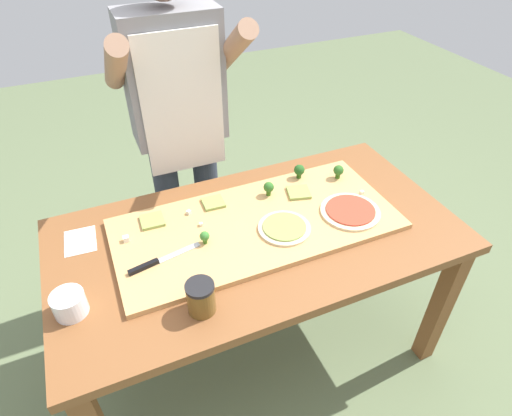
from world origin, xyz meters
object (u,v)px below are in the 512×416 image
object	(u,v)px
cheese_crumble_a	(201,224)
broccoli_floret_back_left	(269,188)
cook_center	(179,117)
pizza_whole_pesto_green	(284,228)
cheese_crumble_c	(126,239)
broccoli_floret_center_right	(204,236)
pizza_slice_center	(152,221)
pizza_slice_near_right	(213,203)
recipe_note	(80,241)
cheese_crumble_d	(189,212)
cheese_crumble_b	(362,192)
flour_cup	(70,305)
chefs_knife	(155,262)
sauce_jar	(201,298)
pizza_whole_tomato_red	(350,211)
broccoli_floret_front_mid	(299,170)
pizza_slice_near_left	(299,192)
prep_table	(257,251)
broccoli_floret_front_left	(338,171)

from	to	relation	value
cheese_crumble_a	broccoli_floret_back_left	bearing A→B (deg)	13.40
broccoli_floret_back_left	cook_center	xyz separation A→B (m)	(-0.25, 0.41, 0.19)
pizza_whole_pesto_green	cheese_crumble_c	size ratio (longest dim) A/B	9.61
pizza_whole_pesto_green	broccoli_floret_back_left	xyz separation A→B (m)	(0.04, 0.22, 0.03)
broccoli_floret_center_right	pizza_slice_center	bearing A→B (deg)	128.54
pizza_whole_pesto_green	broccoli_floret_center_right	world-z (taller)	broccoli_floret_center_right
pizza_slice_near_right	recipe_note	xyz separation A→B (m)	(-0.53, 0.01, -0.03)
cheese_crumble_d	cheese_crumble_b	bearing A→B (deg)	-12.71
flour_cup	cheese_crumble_c	bearing A→B (deg)	48.07
broccoli_floret_center_right	broccoli_floret_back_left	bearing A→B (deg)	26.94
cheese_crumble_a	cook_center	world-z (taller)	cook_center
chefs_knife	broccoli_floret_back_left	bearing A→B (deg)	21.32
sauce_jar	recipe_note	size ratio (longest dim) A/B	0.77
pizza_whole_tomato_red	cheese_crumble_c	bearing A→B (deg)	167.78
pizza_whole_pesto_green	recipe_note	bearing A→B (deg)	160.01
broccoli_floret_front_mid	broccoli_floret_center_right	xyz separation A→B (m)	(-0.52, -0.24, -0.01)
pizza_slice_near_right	broccoli_floret_front_mid	world-z (taller)	broccoli_floret_front_mid
broccoli_floret_center_right	cheese_crumble_a	xyz separation A→B (m)	(0.02, 0.10, -0.03)
broccoli_floret_center_right	cheese_crumble_b	size ratio (longest dim) A/B	3.62
broccoli_floret_back_left	broccoli_floret_center_right	bearing A→B (deg)	-153.06
cheese_crumble_c	pizza_whole_tomato_red	bearing A→B (deg)	-12.22
pizza_slice_near_left	cheese_crumble_b	size ratio (longest dim) A/B	6.32
cheese_crumble_b	flour_cup	distance (m)	1.20
cheese_crumble_c	cheese_crumble_d	size ratio (longest dim) A/B	1.35
prep_table	sauce_jar	world-z (taller)	sauce_jar
recipe_note	cheese_crumble_a	bearing A→B (deg)	-15.17
broccoli_floret_back_left	cook_center	bearing A→B (deg)	121.56
pizza_whole_tomato_red	sauce_jar	xyz separation A→B (m)	(-0.69, -0.21, 0.03)
cheese_crumble_d	sauce_jar	size ratio (longest dim) A/B	0.14
cheese_crumble_c	flour_cup	xyz separation A→B (m)	(-0.22, -0.24, 0.00)
broccoli_floret_front_left	sauce_jar	world-z (taller)	sauce_jar
broccoli_floret_front_mid	pizza_whole_tomato_red	bearing A→B (deg)	-76.02
pizza_whole_pesto_green	cheese_crumble_d	distance (m)	0.39
broccoli_floret_back_left	broccoli_floret_front_mid	size ratio (longest dim) A/B	0.98
broccoli_floret_back_left	pizza_slice_near_right	bearing A→B (deg)	171.55
broccoli_floret_front_mid	cheese_crumble_c	distance (m)	0.79
chefs_knife	cheese_crumble_d	world-z (taller)	same
pizza_slice_near_left	cheese_crumble_b	distance (m)	0.27
broccoli_floret_front_left	sauce_jar	bearing A→B (deg)	-150.36
cook_center	broccoli_floret_front_mid	bearing A→B (deg)	-38.77
chefs_knife	pizza_slice_center	xyz separation A→B (m)	(0.04, 0.23, -0.00)
pizza_whole_tomato_red	recipe_note	xyz separation A→B (m)	(-1.02, 0.28, -0.03)
broccoli_floret_back_left	broccoli_floret_front_mid	xyz separation A→B (m)	(0.18, 0.06, 0.00)
cheese_crumble_c	chefs_knife	bearing A→B (deg)	-65.52
chefs_knife	pizza_slice_center	size ratio (longest dim) A/B	3.03
broccoli_floret_center_right	cheese_crumble_a	size ratio (longest dim) A/B	4.13
broccoli_floret_back_left	flour_cup	distance (m)	0.87
pizza_whole_tomato_red	recipe_note	world-z (taller)	pizza_whole_tomato_red
pizza_whole_pesto_green	flour_cup	size ratio (longest dim) A/B	1.94
pizza_slice_near_right	cheese_crumble_a	bearing A→B (deg)	-128.25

